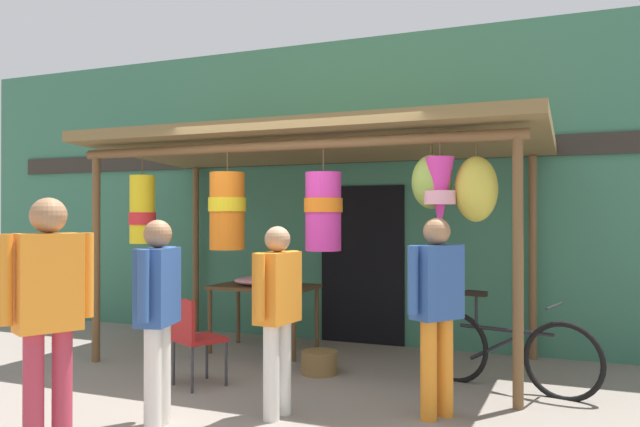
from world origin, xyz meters
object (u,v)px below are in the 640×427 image
object	(u,v)px
display_table	(264,293)
parked_bicycle	(505,352)
wicker_basket_by_table	(319,362)
customer_foreground	(48,304)
flower_heap_on_table	(261,281)
folding_chair	(193,334)
shopper_by_bananas	(437,300)
vendor_in_orange	(277,305)
passerby_at_right	(158,305)

from	to	relation	value
display_table	parked_bicycle	world-z (taller)	parked_bicycle
wicker_basket_by_table	customer_foreground	xyz separation A→B (m)	(-0.78, -2.78, 0.91)
flower_heap_on_table	wicker_basket_by_table	bearing A→B (deg)	-33.59
folding_chair	shopper_by_bananas	size ratio (longest dim) A/B	0.53
display_table	customer_foreground	bearing A→B (deg)	-86.17
wicker_basket_by_table	display_table	bearing A→B (deg)	144.41
parked_bicycle	vendor_in_orange	bearing A→B (deg)	-136.27
parked_bicycle	wicker_basket_by_table	bearing A→B (deg)	-175.85
folding_chair	parked_bicycle	size ratio (longest dim) A/B	0.49
display_table	folding_chair	bearing A→B (deg)	-86.67
display_table	folding_chair	world-z (taller)	folding_chair
flower_heap_on_table	folding_chair	xyz separation A→B (m)	(0.11, -1.59, -0.34)
shopper_by_bananas	passerby_at_right	world-z (taller)	shopper_by_bananas
display_table	parked_bicycle	size ratio (longest dim) A/B	0.69
folding_chair	vendor_in_orange	bearing A→B (deg)	-23.32
folding_chair	wicker_basket_by_table	bearing A→B (deg)	44.89
customer_foreground	shopper_by_bananas	xyz separation A→B (m)	(2.18, 1.85, -0.09)
shopper_by_bananas	passerby_at_right	bearing A→B (deg)	-151.64
folding_chair	passerby_at_right	world-z (taller)	passerby_at_right
wicker_basket_by_table	parked_bicycle	distance (m)	1.84
display_table	passerby_at_right	world-z (taller)	passerby_at_right
customer_foreground	folding_chair	bearing A→B (deg)	94.27
flower_heap_on_table	shopper_by_bananas	world-z (taller)	shopper_by_bananas
folding_chair	wicker_basket_by_table	size ratio (longest dim) A/B	2.25
folding_chair	parked_bicycle	distance (m)	2.93
flower_heap_on_table	vendor_in_orange	xyz separation A→B (m)	(1.24, -2.08, 0.05)
display_table	wicker_basket_by_table	size ratio (longest dim) A/B	3.18
vendor_in_orange	display_table	bearing A→B (deg)	120.01
parked_bicycle	shopper_by_bananas	world-z (taller)	shopper_by_bananas
parked_bicycle	customer_foreground	world-z (taller)	customer_foreground
display_table	parked_bicycle	distance (m)	2.91
customer_foreground	passerby_at_right	bearing A→B (deg)	72.59
vendor_in_orange	passerby_at_right	xyz separation A→B (m)	(-0.74, -0.57, 0.03)
flower_heap_on_table	passerby_at_right	distance (m)	2.70
parked_bicycle	flower_heap_on_table	bearing A→B (deg)	169.08
display_table	folding_chair	distance (m)	1.65
wicker_basket_by_table	vendor_in_orange	size ratio (longest dim) A/B	0.24
wicker_basket_by_table	parked_bicycle	bearing A→B (deg)	4.15
flower_heap_on_table	shopper_by_bananas	xyz separation A→B (m)	(2.42, -1.61, 0.09)
flower_heap_on_table	customer_foreground	size ratio (longest dim) A/B	0.39
wicker_basket_by_table	vendor_in_orange	xyz separation A→B (m)	(0.22, -1.40, 0.78)
parked_bicycle	shopper_by_bananas	size ratio (longest dim) A/B	1.07
wicker_basket_by_table	customer_foreground	world-z (taller)	customer_foreground
vendor_in_orange	shopper_by_bananas	xyz separation A→B (m)	(1.19, 0.47, 0.04)
wicker_basket_by_table	shopper_by_bananas	world-z (taller)	shopper_by_bananas
folding_chair	shopper_by_bananas	xyz separation A→B (m)	(2.32, -0.02, 0.44)
display_table	flower_heap_on_table	bearing A→B (deg)	-106.33
display_table	shopper_by_bananas	distance (m)	2.93
display_table	vendor_in_orange	bearing A→B (deg)	-59.99
flower_heap_on_table	passerby_at_right	xyz separation A→B (m)	(0.50, -2.65, 0.08)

